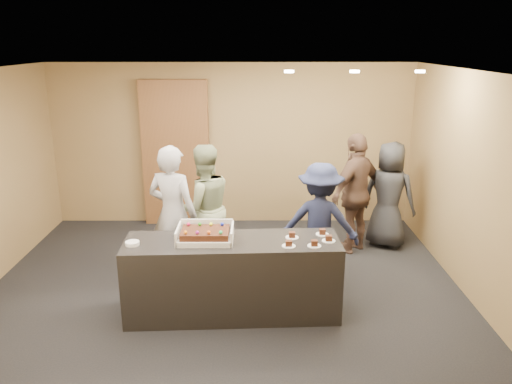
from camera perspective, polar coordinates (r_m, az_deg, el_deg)
room at (r=5.99m, az=-3.78°, el=0.60°), size 6.04×6.00×2.70m
serving_counter at (r=5.76m, az=-2.69°, el=-9.72°), size 2.43×0.81×0.90m
storage_cabinet at (r=8.45m, az=-9.14°, el=4.33°), size 1.11×0.15×2.44m
cake_box at (r=5.60m, az=-5.79°, el=-5.06°), size 0.62×0.43×0.18m
sheet_cake at (r=5.56m, az=-5.83°, el=-4.64°), size 0.52×0.36×0.11m
plate_stack at (r=5.61m, az=-13.94°, el=-5.71°), size 0.15×0.15×0.04m
slice_a at (r=5.42m, az=3.76°, el=-5.99°), size 0.15×0.15×0.07m
slice_b at (r=5.65m, az=4.14°, el=-5.02°), size 0.15×0.15×0.07m
slice_c at (r=5.45m, az=6.68°, el=-5.94°), size 0.15×0.15×0.07m
slice_d at (r=5.78m, az=7.59°, el=-4.64°), size 0.15×0.15×0.07m
slice_e at (r=5.60m, az=8.31°, el=-5.36°), size 0.15×0.15×0.07m
person_server_grey at (r=6.48m, az=-9.47°, el=-2.51°), size 0.76×0.62×1.80m
person_sage_man at (r=6.76m, az=-6.01°, el=-1.82°), size 1.04×0.94×1.74m
person_navy_man at (r=6.49m, az=7.30°, el=-3.46°), size 1.11×0.77×1.57m
person_brown_extra at (r=7.44m, az=11.34°, el=-0.14°), size 1.06×1.03×1.78m
person_dark_suit at (r=7.75m, az=14.95°, el=-0.32°), size 0.94×0.86×1.62m
ceiling_spotlights at (r=6.37m, az=11.20°, el=13.36°), size 1.72×0.12×0.03m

